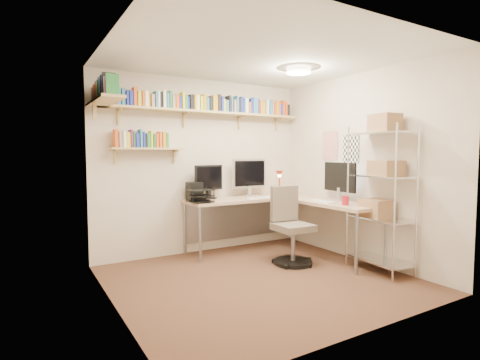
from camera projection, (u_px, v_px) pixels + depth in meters
name	position (u px, v px, depth m)	size (l,w,h in m)	color
ground	(260.00, 279.00, 4.27)	(3.20, 3.20, 0.00)	#442C1D
room_shell	(261.00, 143.00, 4.17)	(3.24, 3.04, 2.52)	#C3B59E
wall_shelves	(182.00, 109.00, 5.03)	(3.12, 1.09, 0.80)	#D2B976
corner_desk	(264.00, 200.00, 5.39)	(2.09, 2.03, 1.36)	tan
office_chair	(291.00, 231.00, 4.89)	(0.53, 0.54, 1.01)	black
wire_rack	(381.00, 178.00, 4.48)	(0.44, 0.80, 1.90)	silver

